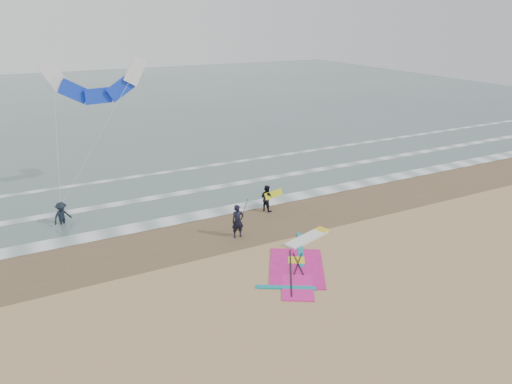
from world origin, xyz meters
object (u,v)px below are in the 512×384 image
person_walking (267,198)px  person_wading (61,210)px  person_standing (238,221)px  windsurf_rig (301,259)px  surf_kite (97,85)px

person_walking → person_wading: (-10.70, 3.31, 0.04)m
person_standing → person_wading: 9.63m
windsurf_rig → person_standing: size_ratio=3.36×
surf_kite → person_standing: bearing=-64.9°
windsurf_rig → person_standing: 3.90m
person_walking → surf_kite: 12.16m
windsurf_rig → person_wading: (-9.42, 9.09, 0.78)m
person_wading → surf_kite: size_ratio=0.23×
person_wading → person_walking: bearing=-48.7°
person_walking → surf_kite: surf_kite is taller
person_wading → windsurf_rig: bearing=-75.4°
windsurf_rig → person_wading: person_wading is taller
person_walking → person_wading: size_ratio=0.95×
person_wading → person_standing: bearing=-67.2°
person_wading → surf_kite: surf_kite is taller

